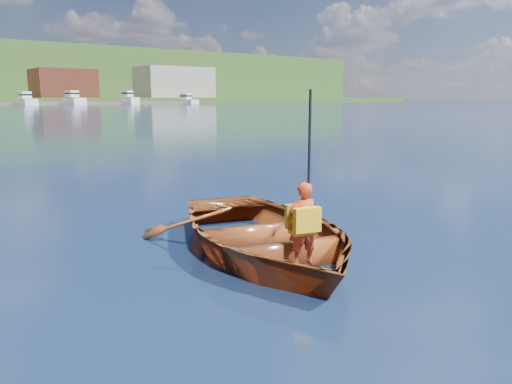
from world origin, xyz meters
The scene contains 3 objects.
ground centered at (0.00, 0.00, 0.00)m, with size 600.00×600.00×0.00m.
rowboat centered at (1.28, 0.71, 0.29)m, with size 4.00×4.84×0.87m.
child_paddler centered at (1.20, -0.19, 0.64)m, with size 0.43×0.41×2.15m.
Camera 1 is at (-2.79, -4.62, 2.15)m, focal length 35.00 mm.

